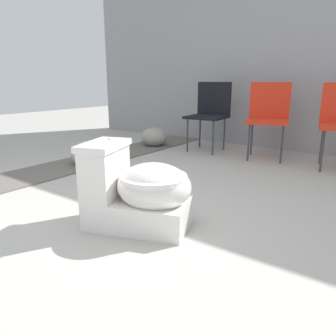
% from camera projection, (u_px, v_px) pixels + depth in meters
% --- Properties ---
extents(ground_plane, '(14.00, 14.00, 0.00)m').
position_uv_depth(ground_plane, '(105.00, 227.00, 1.98)').
color(ground_plane, '#A8A59E').
extents(gravel_strip, '(0.56, 8.00, 0.01)m').
position_uv_depth(gravel_strip, '(45.00, 172.00, 3.14)').
color(gravel_strip, '#605B56').
rests_on(gravel_strip, ground).
extents(building_wall, '(7.00, 0.20, 2.60)m').
position_uv_depth(building_wall, '(328.00, 40.00, 3.70)').
color(building_wall, gray).
rests_on(building_wall, ground).
extents(toilet, '(0.72, 0.56, 0.52)m').
position_uv_depth(toilet, '(139.00, 192.00, 1.94)').
color(toilet, white).
rests_on(toilet, ground).
extents(folding_chair_left, '(0.47, 0.47, 0.83)m').
position_uv_depth(folding_chair_left, '(210.00, 109.00, 4.05)').
color(folding_chair_left, black).
rests_on(folding_chair_left, ground).
extents(folding_chair_middle, '(0.55, 0.55, 0.83)m').
position_uv_depth(folding_chair_middle, '(269.00, 112.00, 3.64)').
color(folding_chair_middle, red).
rests_on(folding_chair_middle, ground).
extents(boulder_near, '(0.57, 0.58, 0.26)m').
position_uv_depth(boulder_near, '(91.00, 153.00, 3.38)').
color(boulder_near, '#B7B2AD').
rests_on(boulder_near, ground).
extents(boulder_far, '(0.40, 0.40, 0.25)m').
position_uv_depth(boulder_far, '(154.00, 137.00, 4.35)').
color(boulder_far, gray).
rests_on(boulder_far, ground).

